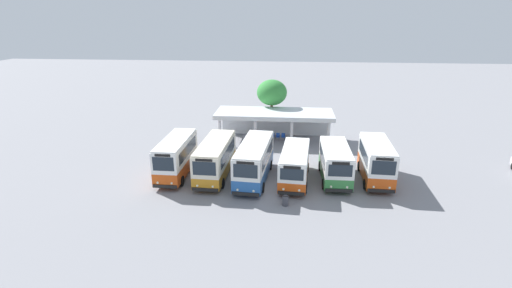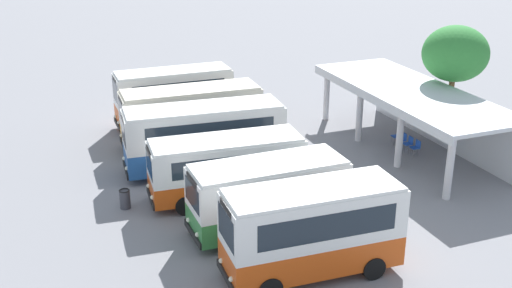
% 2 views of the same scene
% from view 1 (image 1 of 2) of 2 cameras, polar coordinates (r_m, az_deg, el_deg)
% --- Properties ---
extents(ground_plane, '(180.00, 180.00, 0.00)m').
position_cam_1_polar(ground_plane, '(32.12, 1.24, -6.79)').
color(ground_plane, gray).
extents(city_bus_nearest_orange, '(2.33, 7.07, 3.51)m').
position_cam_1_polar(city_bus_nearest_orange, '(34.67, -12.03, -1.75)').
color(city_bus_nearest_orange, black).
rests_on(city_bus_nearest_orange, ground).
extents(city_bus_second_in_row, '(2.64, 7.85, 3.33)m').
position_cam_1_polar(city_bus_second_in_row, '(33.91, -6.21, -2.06)').
color(city_bus_second_in_row, black).
rests_on(city_bus_second_in_row, ground).
extents(city_bus_middle_cream, '(3.00, 8.23, 3.42)m').
position_cam_1_polar(city_bus_middle_cream, '(33.08, -0.26, -2.42)').
color(city_bus_middle_cream, black).
rests_on(city_bus_middle_cream, ground).
extents(city_bus_fourth_amber, '(2.81, 7.24, 2.96)m').
position_cam_1_polar(city_bus_fourth_amber, '(33.01, 5.91, -3.01)').
color(city_bus_fourth_amber, black).
rests_on(city_bus_fourth_amber, ground).
extents(city_bus_fifth_blue, '(2.48, 6.60, 3.10)m').
position_cam_1_polar(city_bus_fifth_blue, '(33.80, 11.96, -2.67)').
color(city_bus_fifth_blue, black).
rests_on(city_bus_fifth_blue, ground).
extents(city_bus_far_end_green, '(2.60, 6.69, 3.50)m').
position_cam_1_polar(city_bus_far_end_green, '(34.59, 17.81, -2.33)').
color(city_bus_far_end_green, black).
rests_on(city_bus_far_end_green, ground).
extents(terminal_canopy, '(13.48, 4.94, 3.40)m').
position_cam_1_polar(terminal_canopy, '(44.12, 2.83, 4.07)').
color(terminal_canopy, silver).
rests_on(terminal_canopy, ground).
extents(waiting_chair_end_by_column, '(0.45, 0.45, 0.86)m').
position_cam_1_polar(waiting_chair_end_by_column, '(44.08, 1.72, 1.29)').
color(waiting_chair_end_by_column, slate).
rests_on(waiting_chair_end_by_column, ground).
extents(waiting_chair_second_from_end, '(0.45, 0.45, 0.86)m').
position_cam_1_polar(waiting_chair_second_from_end, '(43.98, 2.53, 1.24)').
color(waiting_chair_second_from_end, slate).
rests_on(waiting_chair_second_from_end, ground).
extents(waiting_chair_middle_seat, '(0.45, 0.45, 0.86)m').
position_cam_1_polar(waiting_chair_middle_seat, '(43.96, 3.35, 1.21)').
color(waiting_chair_middle_seat, slate).
rests_on(waiting_chair_middle_seat, ground).
extents(waiting_chair_fourth_seat, '(0.45, 0.45, 0.86)m').
position_cam_1_polar(waiting_chair_fourth_seat, '(43.99, 4.16, 1.21)').
color(waiting_chair_fourth_seat, slate).
rests_on(waiting_chair_fourth_seat, ground).
extents(roadside_tree_behind_canopy, '(3.66, 3.66, 6.59)m').
position_cam_1_polar(roadside_tree_behind_canopy, '(45.95, 2.43, 7.80)').
color(roadside_tree_behind_canopy, brown).
rests_on(roadside_tree_behind_canopy, ground).
extents(litter_bin_apron, '(0.49, 0.49, 0.90)m').
position_cam_1_polar(litter_bin_apron, '(29.34, 4.48, -8.51)').
color(litter_bin_apron, '#3F3F47').
rests_on(litter_bin_apron, ground).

